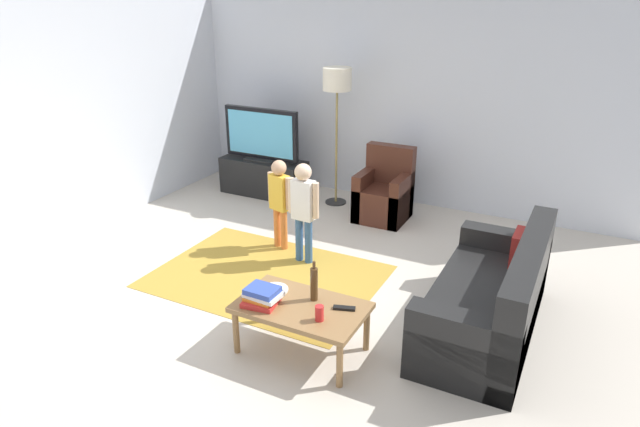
{
  "coord_description": "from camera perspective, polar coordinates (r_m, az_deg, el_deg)",
  "views": [
    {
      "loc": [
        2.28,
        -3.84,
        2.7
      ],
      "look_at": [
        0.0,
        0.6,
        0.65
      ],
      "focal_mm": 31.13,
      "sensor_mm": 36.0,
      "label": 1
    }
  ],
  "objects": [
    {
      "name": "child_near_tv",
      "position": [
        5.98,
        -4.17,
        1.79
      ],
      "size": [
        0.33,
        0.18,
        1.01
      ],
      "color": "orange",
      "rests_on": "ground"
    },
    {
      "name": "coffee_table",
      "position": [
        4.36,
        -1.94,
        -9.94
      ],
      "size": [
        1.0,
        0.6,
        0.42
      ],
      "color": "olive",
      "rests_on": "ground"
    },
    {
      "name": "soda_can",
      "position": [
        4.13,
        -0.06,
        -10.21
      ],
      "size": [
        0.07,
        0.07,
        0.12
      ],
      "primitive_type": "cylinder",
      "color": "red",
      "rests_on": "coffee_table"
    },
    {
      "name": "tv_stand",
      "position": [
        7.74,
        -5.79,
        3.72
      ],
      "size": [
        1.2,
        0.44,
        0.5
      ],
      "color": "black",
      "rests_on": "ground"
    },
    {
      "name": "floor_lamp",
      "position": [
        7.06,
        1.77,
        12.9
      ],
      "size": [
        0.36,
        0.36,
        1.78
      ],
      "color": "#262626",
      "rests_on": "ground"
    },
    {
      "name": "book_stack",
      "position": [
        4.34,
        -5.98,
        -8.43
      ],
      "size": [
        0.3,
        0.25,
        0.14
      ],
      "color": "red",
      "rests_on": "coffee_table"
    },
    {
      "name": "armchair",
      "position": [
        6.92,
        6.67,
        1.87
      ],
      "size": [
        0.6,
        0.6,
        0.9
      ],
      "color": "#472319",
      "rests_on": "ground"
    },
    {
      "name": "couch",
      "position": [
        4.84,
        17.54,
        -8.73
      ],
      "size": [
        0.8,
        1.8,
        0.86
      ],
      "color": "black",
      "rests_on": "ground"
    },
    {
      "name": "wall_back",
      "position": [
        7.34,
        8.76,
        11.47
      ],
      "size": [
        6.0,
        0.12,
        2.7
      ],
      "primitive_type": "cube",
      "color": "silver",
      "rests_on": "ground"
    },
    {
      "name": "tv",
      "position": [
        7.55,
        -6.05,
        8.02
      ],
      "size": [
        1.1,
        0.28,
        0.71
      ],
      "color": "black",
      "rests_on": "tv_stand"
    },
    {
      "name": "child_center",
      "position": [
        5.64,
        -1.71,
        0.97
      ],
      "size": [
        0.36,
        0.17,
        1.08
      ],
      "color": "#33598C",
      "rests_on": "ground"
    },
    {
      "name": "area_rug",
      "position": [
        5.63,
        -5.51,
        -6.42
      ],
      "size": [
        2.2,
        1.6,
        0.01
      ],
      "primitive_type": "cube",
      "color": "#B28C33",
      "rests_on": "ground"
    },
    {
      "name": "wall_left",
      "position": [
        6.67,
        -26.5,
        8.32
      ],
      "size": [
        0.12,
        6.0,
        2.7
      ],
      "primitive_type": "cube",
      "color": "silver",
      "rests_on": "ground"
    },
    {
      "name": "plate",
      "position": [
        4.54,
        -4.67,
        -7.79
      ],
      "size": [
        0.22,
        0.22,
        0.02
      ],
      "color": "white",
      "rests_on": "coffee_table"
    },
    {
      "name": "ground",
      "position": [
        5.22,
        -3.04,
        -8.86
      ],
      "size": [
        7.8,
        7.8,
        0.0
      ],
      "primitive_type": "plane",
      "color": "beige"
    },
    {
      "name": "tv_remote",
      "position": [
        4.29,
        2.51,
        -9.68
      ],
      "size": [
        0.18,
        0.1,
        0.02
      ],
      "primitive_type": "cube",
      "rotation": [
        0.0,
        0.0,
        0.32
      ],
      "color": "black",
      "rests_on": "coffee_table"
    },
    {
      "name": "bottle",
      "position": [
        4.34,
        -0.62,
        -7.22
      ],
      "size": [
        0.06,
        0.06,
        0.33
      ],
      "color": "#4C3319",
      "rests_on": "coffee_table"
    }
  ]
}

